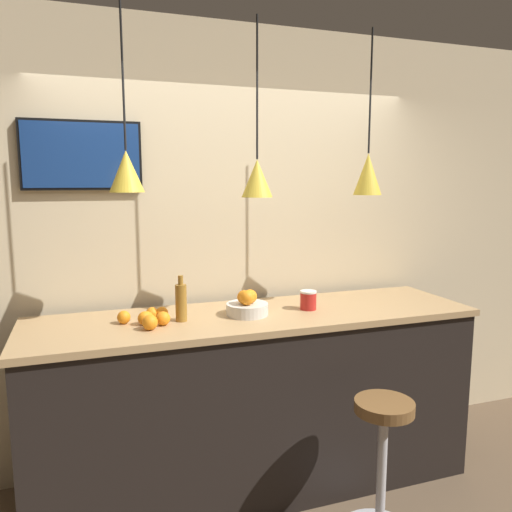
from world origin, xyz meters
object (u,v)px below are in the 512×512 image
(spread_jar, at_px, (308,300))
(mounted_tv, at_px, (82,155))
(fruit_bowl, at_px, (247,306))
(bar_stool, at_px, (382,461))
(juice_bottle, at_px, (181,302))

(spread_jar, bearing_deg, mounted_tv, 161.10)
(fruit_bowl, bearing_deg, mounted_tv, 153.29)
(fruit_bowl, bearing_deg, spread_jar, 0.72)
(bar_stool, bearing_deg, fruit_bowl, 128.08)
(bar_stool, distance_m, fruit_bowl, 1.11)
(mounted_tv, bearing_deg, juice_bottle, -41.85)
(fruit_bowl, distance_m, mounted_tv, 1.32)
(juice_bottle, height_order, spread_jar, juice_bottle)
(spread_jar, xyz_separation_m, mounted_tv, (-1.28, 0.44, 0.88))
(bar_stool, bearing_deg, spread_jar, 100.37)
(mounted_tv, bearing_deg, fruit_bowl, -26.71)
(bar_stool, height_order, spread_jar, spread_jar)
(fruit_bowl, relative_size, juice_bottle, 0.95)
(juice_bottle, relative_size, mounted_tv, 0.38)
(spread_jar, relative_size, mounted_tv, 0.17)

